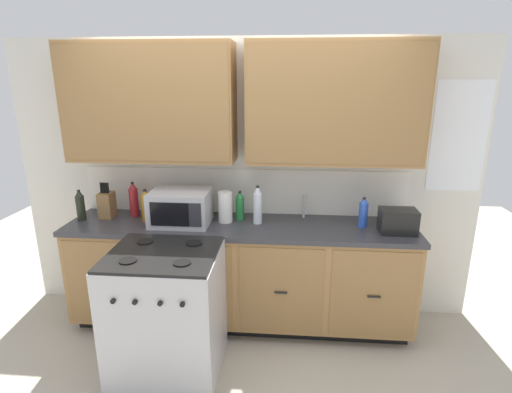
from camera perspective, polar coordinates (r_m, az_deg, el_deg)
ground_plane at (r=3.50m, az=-2.79°, el=-20.10°), size 8.00×8.00×0.00m
wall_unit at (r=3.33m, az=-1.99°, el=8.95°), size 4.04×0.40×2.41m
counter_run at (r=3.50m, az=-2.21°, el=-10.90°), size 2.87×0.64×0.93m
stove_range at (r=3.06m, az=-12.59°, el=-15.81°), size 0.76×0.68×0.95m
microwave at (r=3.34m, az=-10.70°, el=-1.54°), size 0.48×0.37×0.28m
toaster at (r=3.29m, az=19.57°, el=-3.32°), size 0.28×0.18×0.19m
knife_block at (r=3.68m, az=-20.49°, el=-1.05°), size 0.11×0.14×0.31m
sink_faucet at (r=3.46m, az=6.84°, el=-1.42°), size 0.02×0.02×0.20m
paper_towel_roll at (r=3.34m, az=-4.40°, el=-1.49°), size 0.12×0.12×0.26m
bottle_clear at (r=3.28m, az=0.24°, el=-1.24°), size 0.07×0.07×0.32m
bottle_dark at (r=3.67m, az=-23.75°, el=-1.19°), size 0.07×0.07×0.27m
bottle_red at (r=3.62m, az=-17.03°, el=-0.43°), size 0.08×0.08×0.30m
bottle_blue at (r=3.33m, az=15.05°, el=-2.23°), size 0.07×0.07×0.25m
bottle_green at (r=3.38m, az=-2.29°, el=-1.33°), size 0.07×0.07×0.25m
bottle_amber at (r=3.48m, az=-15.43°, el=-1.25°), size 0.08×0.08×0.27m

